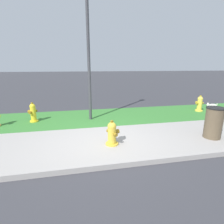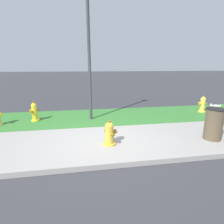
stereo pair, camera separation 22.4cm
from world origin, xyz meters
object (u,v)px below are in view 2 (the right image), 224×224
(fire_hydrant_mid_block, at_px, (202,104))
(small_white_dog, at_px, (215,107))
(fire_hydrant_at_driveway, at_px, (109,133))
(trash_bin, at_px, (214,124))
(fire_hydrant_across_street, at_px, (34,112))
(street_lamp, at_px, (88,29))

(fire_hydrant_mid_block, bearing_deg, small_white_dog, -4.24)
(fire_hydrant_mid_block, relative_size, small_white_dog, 1.47)
(fire_hydrant_mid_block, height_order, small_white_dog, fire_hydrant_mid_block)
(fire_hydrant_at_driveway, distance_m, small_white_dog, 5.97)
(small_white_dog, height_order, trash_bin, trash_bin)
(fire_hydrant_across_street, xyz_separation_m, small_white_dog, (7.78, 0.23, -0.14))
(fire_hydrant_at_driveway, xyz_separation_m, trash_bin, (2.92, -0.12, 0.14))
(street_lamp, bearing_deg, small_white_dog, 3.32)
(fire_hydrant_at_driveway, relative_size, trash_bin, 0.74)
(street_lamp, bearing_deg, fire_hydrant_across_street, 177.31)
(small_white_dog, distance_m, trash_bin, 3.72)
(trash_bin, bearing_deg, small_white_dog, 49.92)
(fire_hydrant_mid_block, xyz_separation_m, small_white_dog, (0.70, 0.06, -0.14))
(street_lamp, distance_m, trash_bin, 4.99)
(fire_hydrant_across_street, xyz_separation_m, trash_bin, (5.39, -2.61, 0.10))
(street_lamp, relative_size, trash_bin, 5.46)
(fire_hydrant_across_street, bearing_deg, fire_hydrant_mid_block, -59.97)
(fire_hydrant_across_street, height_order, trash_bin, trash_bin)
(fire_hydrant_at_driveway, bearing_deg, small_white_dog, 93.29)
(fire_hydrant_at_driveway, xyz_separation_m, fire_hydrant_mid_block, (4.60, 2.66, 0.03))
(fire_hydrant_mid_block, xyz_separation_m, street_lamp, (-4.98, -0.27, 2.89))
(trash_bin, bearing_deg, fire_hydrant_mid_block, 58.81)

